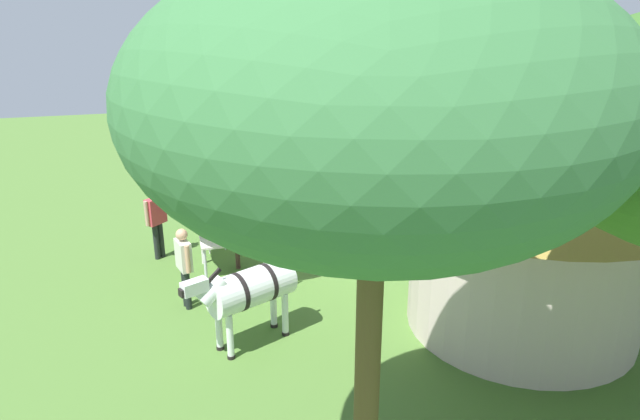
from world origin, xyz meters
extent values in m
plane|color=#496F2E|center=(0.00, 0.00, 0.00)|extent=(36.00, 36.00, 0.00)
cylinder|color=beige|center=(-1.61, 3.98, 1.14)|extent=(3.84, 3.84, 2.28)
cone|color=olive|center=(-1.61, 3.98, 3.28)|extent=(4.70, 4.70, 2.00)
cylinder|color=#442D27|center=(2.89, 0.60, 1.17)|extent=(0.10, 0.10, 2.35)
cone|color=beige|center=(2.89, 0.60, 2.65)|extent=(3.27, 3.27, 0.60)
cube|color=silver|center=(2.89, 0.60, 0.72)|extent=(1.51, 0.96, 0.04)
cylinder|color=silver|center=(2.20, 1.01, 0.35)|extent=(0.06, 0.06, 0.70)
cylinder|color=silver|center=(3.59, 1.02, 0.35)|extent=(0.06, 0.06, 0.70)
cylinder|color=silver|center=(2.20, 0.18, 0.35)|extent=(0.06, 0.06, 0.70)
cylinder|color=silver|center=(3.59, 0.19, 0.35)|extent=(0.06, 0.06, 0.70)
cube|color=silver|center=(3.30, -0.53, 0.45)|extent=(0.56, 0.54, 0.04)
cube|color=silver|center=(3.37, -0.71, 0.68)|extent=(0.43, 0.19, 0.45)
cylinder|color=silver|center=(3.06, -0.43, 0.23)|extent=(0.04, 0.04, 0.45)
cylinder|color=silver|center=(3.42, -0.30, 0.23)|extent=(0.04, 0.04, 0.45)
cylinder|color=silver|center=(3.19, -0.77, 0.23)|extent=(0.04, 0.04, 0.45)
cylinder|color=silver|center=(3.54, -0.64, 0.23)|extent=(0.04, 0.04, 0.45)
cube|color=silver|center=(2.42, 1.70, 0.45)|extent=(0.57, 0.56, 0.04)
cube|color=silver|center=(2.34, 1.88, 0.68)|extent=(0.42, 0.21, 0.45)
cylinder|color=silver|center=(2.66, 1.61, 0.23)|extent=(0.04, 0.04, 0.45)
cylinder|color=silver|center=(2.31, 1.46, 0.23)|extent=(0.04, 0.04, 0.45)
cylinder|color=silver|center=(2.52, 1.94, 0.23)|extent=(0.04, 0.04, 0.45)
cylinder|color=silver|center=(2.17, 1.79, 0.23)|extent=(0.04, 0.04, 0.45)
cylinder|color=black|center=(4.54, -0.31, 0.40)|extent=(0.12, 0.12, 0.81)
cylinder|color=black|center=(4.44, -0.41, 0.40)|extent=(0.12, 0.12, 0.81)
cube|color=#BC3944|center=(4.49, -0.36, 1.09)|extent=(0.45, 0.45, 0.57)
cylinder|color=tan|center=(4.67, -0.18, 1.11)|extent=(0.08, 0.08, 0.54)
cylinder|color=tan|center=(4.31, -0.53, 1.11)|extent=(0.08, 0.08, 0.54)
sphere|color=tan|center=(4.49, -0.36, 1.51)|extent=(0.22, 0.22, 0.22)
cylinder|color=black|center=(3.97, 2.07, 0.39)|extent=(0.11, 0.11, 0.78)
cylinder|color=black|center=(4.01, 1.94, 0.39)|extent=(0.11, 0.11, 0.78)
cube|color=beige|center=(3.99, 2.00, 1.05)|extent=(0.30, 0.46, 0.55)
cylinder|color=tan|center=(3.92, 2.23, 1.07)|extent=(0.08, 0.08, 0.52)
cylinder|color=tan|center=(4.06, 1.77, 1.07)|extent=(0.08, 0.08, 0.52)
sphere|color=tan|center=(3.99, 2.00, 1.45)|extent=(0.21, 0.21, 0.21)
cylinder|color=black|center=(-2.00, -2.66, 0.43)|extent=(0.13, 0.13, 0.87)
cylinder|color=black|center=(-1.90, -2.78, 0.43)|extent=(0.13, 0.13, 0.87)
cube|color=#3654B7|center=(-1.95, -2.72, 1.18)|extent=(0.47, 0.50, 0.61)
cylinder|color=tan|center=(-2.12, -2.52, 1.19)|extent=(0.09, 0.09, 0.58)
cylinder|color=tan|center=(-1.78, -2.93, 1.19)|extent=(0.09, 0.09, 0.58)
sphere|color=tan|center=(-1.95, -2.72, 1.62)|extent=(0.24, 0.24, 0.24)
cube|color=#CF453E|center=(-2.37, -1.34, 0.22)|extent=(0.74, 0.75, 0.03)
cube|color=white|center=(-2.53, -1.57, 0.46)|extent=(0.71, 0.71, 0.38)
cube|color=silver|center=(-2.62, -1.24, 0.11)|extent=(0.38, 0.52, 0.22)
cube|color=silver|center=(-2.19, -1.54, 0.11)|extent=(0.38, 0.52, 0.22)
cylinder|color=silver|center=(2.03, -2.23, 1.06)|extent=(0.75, 1.48, 0.65)
cylinder|color=black|center=(2.01, -1.95, 1.06)|extent=(0.67, 0.13, 0.66)
cylinder|color=black|center=(2.05, -2.49, 1.06)|extent=(0.67, 0.13, 0.66)
cylinder|color=silver|center=(2.08, -2.95, 1.24)|extent=(0.33, 0.56, 0.50)
cube|color=silver|center=(2.10, -3.23, 1.40)|extent=(0.21, 0.41, 0.20)
cube|color=black|center=(2.12, -3.41, 1.37)|extent=(0.13, 0.13, 0.12)
cube|color=black|center=(2.08, -2.95, 1.44)|extent=(0.07, 0.37, 0.28)
cylinder|color=silver|center=(2.25, -2.76, 0.41)|extent=(0.11, 0.11, 0.81)
cylinder|color=black|center=(2.25, -2.76, 0.03)|extent=(0.13, 0.13, 0.06)
cylinder|color=silver|center=(1.89, -2.79, 0.41)|extent=(0.11, 0.11, 0.81)
cylinder|color=black|center=(1.89, -2.79, 0.03)|extent=(0.13, 0.13, 0.06)
cylinder|color=silver|center=(2.17, -1.67, 0.41)|extent=(0.11, 0.11, 0.81)
cylinder|color=black|center=(2.17, -1.67, 0.03)|extent=(0.13, 0.13, 0.06)
cylinder|color=silver|center=(1.81, -1.70, 0.41)|extent=(0.11, 0.11, 0.81)
cylinder|color=black|center=(1.81, -1.70, 0.03)|extent=(0.13, 0.13, 0.06)
cylinder|color=black|center=(1.97, -1.47, 0.96)|extent=(0.07, 0.24, 0.53)
cylinder|color=silver|center=(0.18, -0.26, 1.03)|extent=(1.53, 1.37, 0.60)
cylinder|color=black|center=(-0.05, -0.44, 1.03)|extent=(0.43, 0.54, 0.61)
cylinder|color=black|center=(0.39, -0.10, 1.03)|extent=(0.43, 0.54, 0.61)
cylinder|color=silver|center=(0.77, 0.18, 1.21)|extent=(0.58, 0.53, 0.48)
cube|color=silver|center=(0.99, 0.35, 1.37)|extent=(0.43, 0.38, 0.20)
cube|color=black|center=(1.13, 0.46, 1.34)|extent=(0.17, 0.17, 0.12)
cube|color=black|center=(0.77, 0.18, 1.41)|extent=(0.32, 0.25, 0.28)
cylinder|color=silver|center=(0.53, 0.21, 0.40)|extent=(0.11, 0.11, 0.81)
cylinder|color=black|center=(0.53, 0.21, 0.03)|extent=(0.13, 0.13, 0.06)
cylinder|color=silver|center=(0.73, -0.06, 0.40)|extent=(0.11, 0.11, 0.81)
cylinder|color=black|center=(0.73, -0.06, 0.03)|extent=(0.13, 0.13, 0.06)
cylinder|color=silver|center=(-0.36, -0.46, 0.40)|extent=(0.11, 0.11, 0.81)
cylinder|color=black|center=(-0.36, -0.46, 0.03)|extent=(0.13, 0.13, 0.06)
cylinder|color=silver|center=(-0.16, -0.73, 0.40)|extent=(0.11, 0.11, 0.81)
cylinder|color=black|center=(-0.16, -0.73, 0.03)|extent=(0.13, 0.13, 0.06)
cylinder|color=black|center=(-0.45, -0.73, 0.93)|extent=(0.22, 0.18, 0.53)
cylinder|color=silver|center=(2.98, 3.45, 1.02)|extent=(1.54, 1.16, 0.61)
cylinder|color=black|center=(2.72, 3.33, 1.02)|extent=(0.34, 0.60, 0.62)
cylinder|color=black|center=(3.21, 3.56, 1.02)|extent=(0.34, 0.60, 0.62)
cylinder|color=silver|center=(3.61, 3.75, 1.20)|extent=(0.59, 0.47, 0.48)
cube|color=silver|center=(3.87, 3.87, 1.36)|extent=(0.44, 0.33, 0.20)
cube|color=black|center=(4.03, 3.95, 1.33)|extent=(0.16, 0.16, 0.12)
cube|color=black|center=(3.61, 3.75, 1.40)|extent=(0.35, 0.19, 0.28)
cylinder|color=silver|center=(3.39, 3.83, 0.39)|extent=(0.11, 0.11, 0.79)
cylinder|color=black|center=(3.39, 3.83, 0.03)|extent=(0.13, 0.13, 0.06)
cylinder|color=silver|center=(3.53, 3.53, 0.39)|extent=(0.11, 0.11, 0.79)
cylinder|color=black|center=(3.53, 3.53, 0.03)|extent=(0.13, 0.13, 0.06)
cylinder|color=silver|center=(2.42, 3.37, 0.39)|extent=(0.11, 0.11, 0.79)
cylinder|color=black|center=(2.42, 3.37, 0.03)|extent=(0.13, 0.13, 0.06)
cylinder|color=silver|center=(2.56, 3.07, 0.39)|extent=(0.11, 0.11, 0.79)
cylinder|color=black|center=(2.56, 3.07, 0.03)|extent=(0.13, 0.13, 0.06)
cylinder|color=black|center=(2.29, 3.13, 0.92)|extent=(0.23, 0.15, 0.53)
cylinder|color=brown|center=(2.48, 7.73, 1.83)|extent=(0.23, 0.23, 3.65)
ellipsoid|color=#356E39|center=(2.48, 7.73, 4.70)|extent=(3.80, 3.80, 2.28)
camera|label=1|loc=(3.96, 11.85, 5.44)|focal=32.88mm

